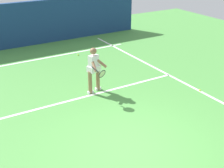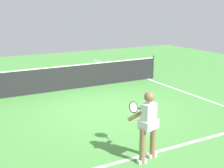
% 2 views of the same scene
% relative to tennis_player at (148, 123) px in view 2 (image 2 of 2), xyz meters
% --- Properties ---
extents(ground_plane, '(25.45, 25.45, 0.00)m').
position_rel_tennis_player_xyz_m(ground_plane, '(0.64, 3.25, -0.85)').
color(ground_plane, '#4C9342').
extents(service_line_marking, '(7.48, 0.10, 0.01)m').
position_rel_tennis_player_xyz_m(service_line_marking, '(0.64, 0.17, -0.84)').
color(service_line_marking, white).
rests_on(service_line_marking, ground).
extents(sideline_right_marking, '(0.10, 17.58, 0.01)m').
position_rel_tennis_player_xyz_m(sideline_right_marking, '(4.38, 3.25, -0.84)').
color(sideline_right_marking, white).
rests_on(sideline_right_marking, ground).
extents(court_net, '(8.16, 0.08, 1.07)m').
position_rel_tennis_player_xyz_m(court_net, '(0.64, 6.25, -0.35)').
color(court_net, '#4C4C51').
rests_on(court_net, ground).
extents(tennis_player, '(0.65, 1.08, 1.55)m').
position_rel_tennis_player_xyz_m(tennis_player, '(0.00, 0.00, 0.00)').
color(tennis_player, '#8C6647').
rests_on(tennis_player, ground).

